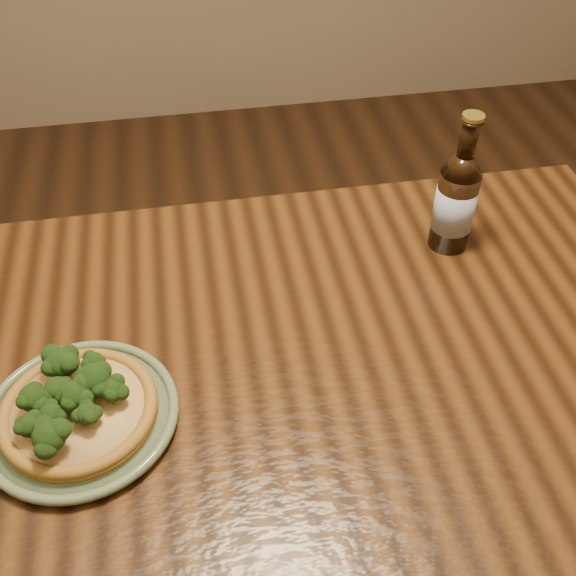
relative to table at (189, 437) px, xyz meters
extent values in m
cube|color=#41240D|center=(0.00, 0.00, 0.07)|extent=(1.60, 0.90, 0.04)
cylinder|color=#41240D|center=(0.73, 0.38, -0.30)|extent=(0.07, 0.07, 0.71)
cylinder|color=#5C6C4A|center=(-0.13, -0.01, 0.10)|extent=(0.24, 0.24, 0.01)
torus|color=#5C6C4A|center=(-0.13, -0.01, 0.11)|extent=(0.26, 0.26, 0.01)
torus|color=#5C6C4A|center=(-0.13, -0.01, 0.10)|extent=(0.21, 0.21, 0.01)
cylinder|color=#986722|center=(-0.13, -0.01, 0.11)|extent=(0.21, 0.21, 0.01)
torus|color=#986722|center=(-0.13, -0.01, 0.12)|extent=(0.21, 0.21, 0.02)
cylinder|color=#EBDA8F|center=(-0.13, -0.01, 0.12)|extent=(0.17, 0.17, 0.01)
sphere|color=#294D18|center=(-0.13, -0.01, 0.15)|extent=(0.05, 0.05, 0.04)
sphere|color=#294D18|center=(-0.16, 0.00, 0.15)|extent=(0.04, 0.04, 0.03)
sphere|color=#294D18|center=(-0.15, 0.04, 0.15)|extent=(0.06, 0.06, 0.04)
sphere|color=#294D18|center=(-0.12, -0.04, 0.14)|extent=(0.03, 0.03, 0.03)
sphere|color=#294D18|center=(-0.19, -0.01, 0.15)|extent=(0.04, 0.04, 0.04)
sphere|color=#294D18|center=(-0.16, -0.07, 0.15)|extent=(0.04, 0.04, 0.04)
sphere|color=#294D18|center=(-0.11, 0.01, 0.15)|extent=(0.06, 0.06, 0.04)
sphere|color=#294D18|center=(-0.19, -0.05, 0.14)|extent=(0.04, 0.04, 0.03)
sphere|color=#294D18|center=(-0.08, -0.01, 0.15)|extent=(0.04, 0.04, 0.03)
sphere|color=#294D18|center=(-0.11, 0.04, 0.14)|extent=(0.04, 0.04, 0.03)
sphere|color=#294D18|center=(-0.16, -0.03, 0.14)|extent=(0.04, 0.04, 0.03)
cylinder|color=black|center=(0.48, 0.26, 0.17)|extent=(0.07, 0.07, 0.15)
cone|color=black|center=(0.48, 0.26, 0.26)|extent=(0.07, 0.07, 0.03)
cylinder|color=black|center=(0.48, 0.26, 0.30)|extent=(0.03, 0.03, 0.06)
torus|color=black|center=(0.48, 0.26, 0.33)|extent=(0.04, 0.04, 0.01)
cylinder|color=#A58C33|center=(0.48, 0.26, 0.34)|extent=(0.03, 0.03, 0.01)
cylinder|color=#9DABBD|center=(0.48, 0.26, 0.17)|extent=(0.07, 0.07, 0.08)
camera|label=1|loc=(0.05, -0.58, 0.85)|focal=42.00mm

